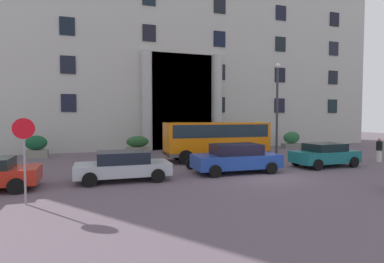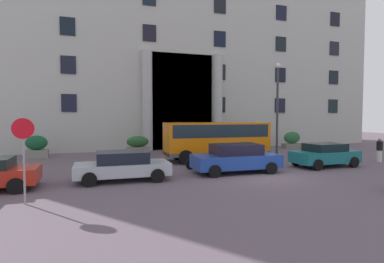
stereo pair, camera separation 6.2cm
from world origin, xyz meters
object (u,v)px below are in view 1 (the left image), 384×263
Objects in this scene: hedge_planter_far_west at (138,146)px; parked_hatchback_near at (236,158)px; hedge_planter_entrance_right at (254,141)px; pedestrian_man_crossing at (379,150)px; motorcycle_far_end at (201,160)px; hedge_planter_entrance_left at (208,144)px; parked_coupe_end at (325,155)px; stop_sign_side_street at (24,144)px; parked_sedan_second at (123,165)px; motorcycle_near_kerb at (318,154)px; bus_stop_sign at (257,134)px; hedge_planter_east at (292,140)px; lamppost_plaza_centre at (277,101)px; hedge_planter_west at (36,147)px; orange_minibus at (216,138)px.

parked_hatchback_near is at bearing -66.74° from hedge_planter_far_west.
hedge_planter_entrance_right is 10.00m from pedestrian_man_crossing.
hedge_planter_entrance_left is at bearing 53.49° from motorcycle_far_end.
stop_sign_side_street is at bearing -171.66° from parked_coupe_end.
hedge_planter_entrance_right is 0.37× the size of parked_sedan_second.
parked_hatchback_near is 2.23× the size of motorcycle_near_kerb.
bus_stop_sign is 0.64× the size of parked_coupe_end.
hedge_planter_east is 8.33m from hedge_planter_entrance_left.
motorcycle_near_kerb is 17.30m from stop_sign_side_street.
parked_coupe_end is at bearing -42.66° from hedge_planter_far_west.
lamppost_plaza_centre reaches higher than hedge_planter_entrance_right.
pedestrian_man_crossing is at bearing -66.65° from hedge_planter_entrance_right.
parked_sedan_second is 2.15× the size of motorcycle_far_end.
hedge_planter_west is 0.23× the size of lamppost_plaza_centre.
hedge_planter_entrance_left is 8.86m from motorcycle_near_kerb.
stop_sign_side_street is at bearing -11.65° from pedestrian_man_crossing.
stop_sign_side_street reaches higher than hedge_planter_east.
parked_sedan_second is 4.77m from stop_sign_side_street.
hedge_planter_entrance_left is at bearing 108.96° from parked_coupe_end.
parked_hatchback_near is (-4.94, -6.33, -0.82)m from bus_stop_sign.
hedge_planter_far_west is 1.12× the size of hedge_planter_entrance_right.
hedge_planter_entrance_right is 0.34× the size of parked_hatchback_near.
motorcycle_near_kerb is (7.05, 2.09, -0.31)m from parked_hatchback_near.
parked_sedan_second is (-11.68, -0.27, -0.02)m from parked_coupe_end.
hedge_planter_west is 0.89× the size of hedge_planter_entrance_left.
hedge_planter_entrance_left is at bearing -175.66° from hedge_planter_entrance_right.
pedestrian_man_crossing is (21.50, -8.85, -0.01)m from hedge_planter_west.
parked_hatchback_near is 0.64× the size of lamppost_plaza_centre.
hedge_planter_east is 13.99m from parked_hatchback_near.
parked_sedan_second is (-7.85, -9.53, 0.07)m from hedge_planter_entrance_left.
hedge_planter_entrance_left is 6.61m from lamppost_plaza_centre.
parked_sedan_second reaches higher than hedge_planter_entrance_left.
hedge_planter_far_west is (-4.56, 4.72, -0.84)m from orange_minibus.
orange_minibus is 4.48× the size of pedestrian_man_crossing.
parked_sedan_second reaches higher than motorcycle_far_end.
pedestrian_man_crossing is (0.21, -8.92, 0.02)m from hedge_planter_east.
hedge_planter_far_west is at bearing -177.04° from hedge_planter_entrance_left.
bus_stop_sign is at bearing 23.10° from motorcycle_far_end.
bus_stop_sign is at bearing -115.75° from hedge_planter_entrance_right.
parked_coupe_end is (-0.75, -9.60, -0.03)m from hedge_planter_entrance_right.
hedge_planter_entrance_left is 0.45× the size of parked_coupe_end.
stop_sign_side_street is at bearing -146.63° from bus_stop_sign.
motorcycle_near_kerb is at bearing 17.39° from parked_hatchback_near.
motorcycle_far_end is (-7.90, -7.92, -0.28)m from hedge_planter_entrance_right.
lamppost_plaza_centre is at bearing 21.95° from orange_minibus.
lamppost_plaza_centre is at bearing 28.43° from parked_sedan_second.
parked_hatchback_near is (-0.67, -4.33, -0.77)m from orange_minibus.
pedestrian_man_crossing is (14.42, -8.53, 0.07)m from hedge_planter_far_west.
hedge_planter_entrance_right is 0.22× the size of lamppost_plaza_centre.
lamppost_plaza_centre reaches higher than stop_sign_side_street.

